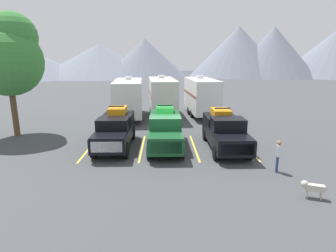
# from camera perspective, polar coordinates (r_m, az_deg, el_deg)

# --- Properties ---
(ground_plane) EXTENTS (240.00, 240.00, 0.00)m
(ground_plane) POSITION_cam_1_polar(r_m,az_deg,el_deg) (17.51, 0.11, -5.09)
(ground_plane) COLOR #3F4244
(pickup_truck_a) EXTENTS (2.15, 5.63, 2.60)m
(pickup_truck_a) POSITION_cam_1_polar(r_m,az_deg,el_deg) (18.30, -10.80, -0.62)
(pickup_truck_a) COLOR black
(pickup_truck_a) RESTS_ON ground
(pickup_truck_b) EXTENTS (2.18, 5.82, 2.66)m
(pickup_truck_b) POSITION_cam_1_polar(r_m,az_deg,el_deg) (17.94, -0.61, -0.57)
(pickup_truck_b) COLOR #144723
(pickup_truck_b) RESTS_ON ground
(pickup_truck_c) EXTENTS (2.22, 5.87, 2.48)m
(pickup_truck_c) POSITION_cam_1_polar(r_m,az_deg,el_deg) (18.15, 11.60, -0.91)
(pickup_truck_c) COLOR black
(pickup_truck_c) RESTS_ON ground
(lot_stripe_a) EXTENTS (0.12, 5.50, 0.01)m
(lot_stripe_a) POSITION_cam_1_polar(r_m,az_deg,el_deg) (18.71, -15.87, -4.36)
(lot_stripe_a) COLOR gold
(lot_stripe_a) RESTS_ON ground
(lot_stripe_b) EXTENTS (0.12, 5.50, 0.01)m
(lot_stripe_b) POSITION_cam_1_polar(r_m,az_deg,el_deg) (18.15, -5.35, -4.45)
(lot_stripe_b) COLOR gold
(lot_stripe_b) RESTS_ON ground
(lot_stripe_c) EXTENTS (0.12, 5.50, 0.01)m
(lot_stripe_c) POSITION_cam_1_polar(r_m,az_deg,el_deg) (18.22, 5.46, -4.38)
(lot_stripe_c) COLOR gold
(lot_stripe_c) RESTS_ON ground
(lot_stripe_d) EXTENTS (0.12, 5.50, 0.01)m
(lot_stripe_d) POSITION_cam_1_polar(r_m,az_deg,el_deg) (18.92, 15.82, -4.17)
(lot_stripe_d) COLOR gold
(lot_stripe_d) RESTS_ON ground
(camper_trailer_a) EXTENTS (3.11, 8.80, 3.93)m
(camper_trailer_a) POSITION_cam_1_polar(r_m,az_deg,el_deg) (27.09, -8.17, 6.00)
(camper_trailer_a) COLOR white
(camper_trailer_a) RESTS_ON ground
(camper_trailer_b) EXTENTS (2.94, 8.63, 4.03)m
(camper_trailer_b) POSITION_cam_1_polar(r_m,az_deg,el_deg) (27.51, -1.19, 6.35)
(camper_trailer_b) COLOR silver
(camper_trailer_b) RESTS_ON ground
(camper_trailer_c) EXTENTS (2.90, 8.24, 3.99)m
(camper_trailer_c) POSITION_cam_1_polar(r_m,az_deg,el_deg) (27.99, 6.90, 6.34)
(camper_trailer_c) COLOR white
(camper_trailer_c) RESTS_ON ground
(person_a) EXTENTS (0.27, 0.35, 1.66)m
(person_a) POSITION_cam_1_polar(r_m,az_deg,el_deg) (15.09, 21.76, -5.39)
(person_a) COLOR navy
(person_a) RESTS_ON ground
(dog) EXTENTS (0.98, 0.54, 0.72)m
(dog) POSITION_cam_1_polar(r_m,az_deg,el_deg) (13.13, 27.50, -11.09)
(dog) COLOR beige
(dog) RESTS_ON ground
(tree_a) EXTENTS (4.90, 4.90, 8.88)m
(tree_a) POSITION_cam_1_polar(r_m,az_deg,el_deg) (23.15, -29.98, 12.52)
(tree_a) COLOR brown
(tree_a) RESTS_ON ground
(mountain_ridge) EXTENTS (151.77, 47.05, 15.83)m
(mountain_ridge) POSITION_cam_1_polar(r_m,az_deg,el_deg) (89.81, -5.89, 14.28)
(mountain_ridge) COLOR slate
(mountain_ridge) RESTS_ON ground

